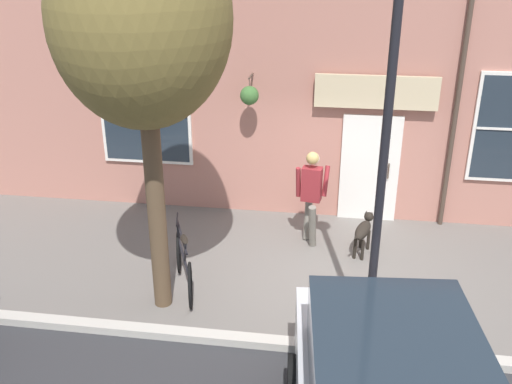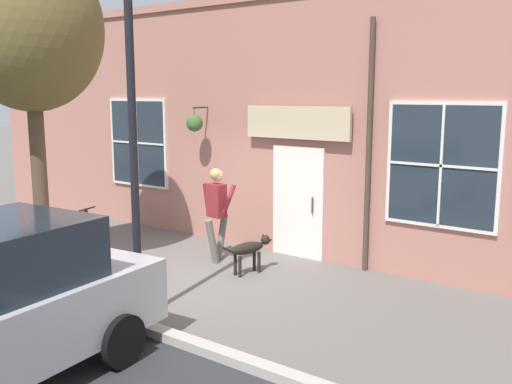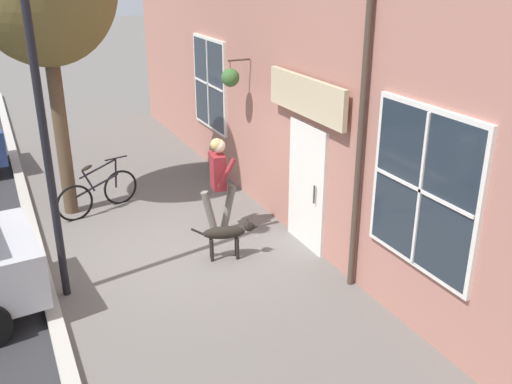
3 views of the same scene
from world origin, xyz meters
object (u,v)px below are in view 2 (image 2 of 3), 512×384
(street_lamp, at_px, (130,62))
(street_tree_by_curb, at_px, (30,34))
(pedestrian_walking, at_px, (217,205))
(leaning_bicycle, at_px, (76,245))
(dog_on_leash, at_px, (250,249))

(street_lamp, bearing_deg, street_tree_by_curb, -99.96)
(pedestrian_walking, distance_m, street_lamp, 3.79)
(pedestrian_walking, bearing_deg, leaning_bicycle, -47.00)
(dog_on_leash, distance_m, street_lamp, 3.95)
(dog_on_leash, height_order, street_tree_by_curb, street_tree_by_curb)
(dog_on_leash, xyz_separation_m, street_lamp, (2.53, -0.00, 3.03))
(dog_on_leash, bearing_deg, street_tree_by_curb, -56.17)
(leaning_bicycle, bearing_deg, street_lamp, 69.81)
(dog_on_leash, bearing_deg, pedestrian_walking, -104.13)
(street_tree_by_curb, relative_size, leaning_bicycle, 3.36)
(street_tree_by_curb, bearing_deg, dog_on_leash, 123.83)
(pedestrian_walking, height_order, dog_on_leash, pedestrian_walking)
(street_tree_by_curb, bearing_deg, pedestrian_walking, 137.49)
(dog_on_leash, bearing_deg, leaning_bicycle, -61.81)
(dog_on_leash, height_order, leaning_bicycle, leaning_bicycle)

